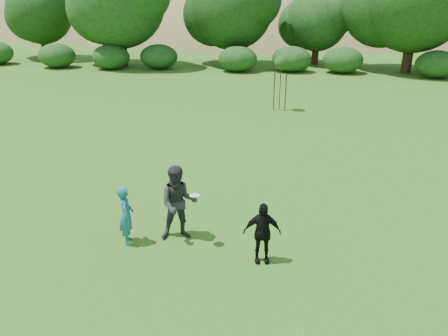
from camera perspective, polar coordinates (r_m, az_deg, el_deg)
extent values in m
plane|color=#19470C|center=(10.65, -2.92, -11.51)|extent=(120.00, 120.00, 0.00)
imported|color=#1B647B|center=(11.08, -12.67, -6.03)|extent=(0.58, 0.67, 1.54)
imported|color=#29282B|center=(10.98, -5.95, -4.60)|extent=(1.14, 1.00, 1.97)
imported|color=black|center=(10.15, 4.98, -8.43)|extent=(0.93, 0.52, 1.50)
cylinder|color=white|center=(10.48, -3.81, -3.62)|extent=(0.27, 0.27, 0.07)
cylinder|color=#3B2317|center=(23.46, 7.33, 10.45)|extent=(0.05, 0.05, 2.50)
sphere|color=#1F4117|center=(23.24, 7.49, 13.47)|extent=(0.70, 0.70, 0.70)
cylinder|color=#3A2216|center=(23.53, 6.57, 9.90)|extent=(0.06, 0.06, 2.00)
cylinder|color=#3E2518|center=(23.50, 8.05, 9.81)|extent=(0.06, 0.06, 2.00)
ellipsoid|color=olive|center=(85.09, -8.71, 9.56)|extent=(110.00, 70.00, 44.00)
ellipsoid|color=olive|center=(85.03, 22.22, 6.64)|extent=(100.00, 64.00, 52.00)
ellipsoid|color=olive|center=(68.37, 4.13, 10.50)|extent=(80.00, 50.00, 28.00)
cylinder|color=#3A2616|center=(45.76, -22.39, 14.71)|extent=(0.65, 0.65, 2.62)
sphere|color=#194214|center=(45.56, -22.94, 18.32)|extent=(5.80, 5.80, 5.80)
cylinder|color=#3A2616|center=(38.94, -13.12, 15.12)|extent=(0.73, 0.73, 3.15)
sphere|color=#194214|center=(38.71, -13.61, 20.48)|extent=(7.54, 7.54, 7.54)
cylinder|color=#3A2616|center=(38.39, 1.05, 15.31)|extent=(0.68, 0.68, 2.80)
sphere|color=#194214|center=(38.14, 1.09, 20.17)|extent=(6.73, 6.73, 6.73)
cylinder|color=#3A2616|center=(39.93, 11.84, 14.74)|extent=(0.60, 0.60, 2.27)
sphere|color=#194214|center=(39.70, 12.14, 18.43)|extent=(5.22, 5.22, 5.22)
cylinder|color=#3A2616|center=(37.71, 22.96, 13.93)|extent=(0.76, 0.76, 3.32)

